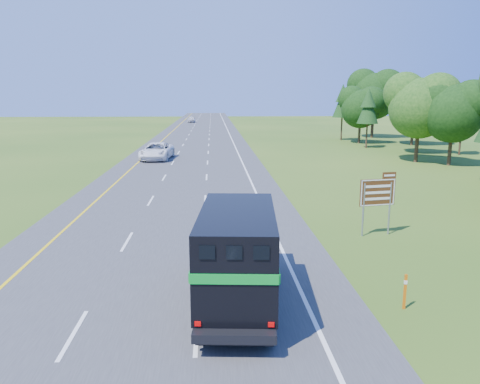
{
  "coord_description": "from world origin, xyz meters",
  "views": [
    {
      "loc": [
        2.37,
        -11.0,
        6.99
      ],
      "look_at": [
        3.85,
        14.07,
        1.79
      ],
      "focal_mm": 35.0,
      "sensor_mm": 36.0,
      "label": 1
    }
  ],
  "objects_px": {
    "far_car": "(191,119)",
    "horse_truck": "(238,252)",
    "exit_sign": "(378,195)",
    "white_suv": "(157,151)"
  },
  "relations": [
    {
      "from": "white_suv",
      "to": "exit_sign",
      "type": "bearing_deg",
      "value": -59.09
    },
    {
      "from": "white_suv",
      "to": "exit_sign",
      "type": "distance_m",
      "value": 32.81
    },
    {
      "from": "far_car",
      "to": "exit_sign",
      "type": "relative_size",
      "value": 1.46
    },
    {
      "from": "horse_truck",
      "to": "exit_sign",
      "type": "xyz_separation_m",
      "value": [
        7.46,
        7.51,
        0.26
      ]
    },
    {
      "from": "far_car",
      "to": "exit_sign",
      "type": "xyz_separation_m",
      "value": [
        13.68,
        -101.39,
        1.26
      ]
    },
    {
      "from": "horse_truck",
      "to": "white_suv",
      "type": "relative_size",
      "value": 1.18
    },
    {
      "from": "far_car",
      "to": "white_suv",
      "type": "bearing_deg",
      "value": -91.49
    },
    {
      "from": "far_car",
      "to": "exit_sign",
      "type": "bearing_deg",
      "value": -83.22
    },
    {
      "from": "far_car",
      "to": "horse_truck",
      "type": "bearing_deg",
      "value": -87.63
    },
    {
      "from": "horse_truck",
      "to": "far_car",
      "type": "bearing_deg",
      "value": 98.04
    }
  ]
}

